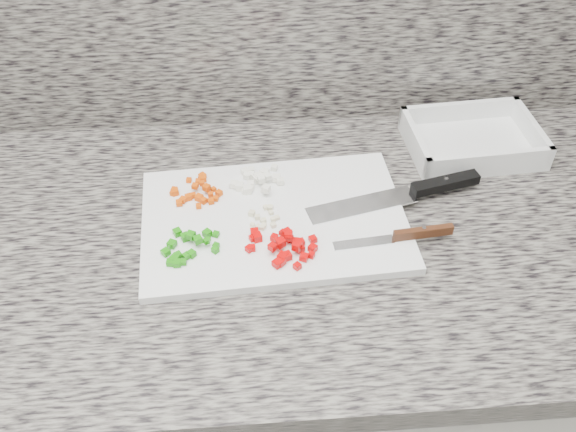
# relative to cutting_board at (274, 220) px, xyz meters

# --- Properties ---
(cabinet) EXTENTS (3.92, 0.62, 0.86)m
(cabinet) POSITION_rel_cutting_board_xyz_m (-0.10, -0.02, -0.48)
(cabinet) COLOR silver
(cabinet) RESTS_ON ground
(countertop) EXTENTS (3.96, 0.64, 0.04)m
(countertop) POSITION_rel_cutting_board_xyz_m (-0.10, -0.02, -0.03)
(countertop) COLOR slate
(countertop) RESTS_ON cabinet
(cutting_board) EXTENTS (0.42, 0.29, 0.01)m
(cutting_board) POSITION_rel_cutting_board_xyz_m (0.00, 0.00, 0.00)
(cutting_board) COLOR white
(cutting_board) RESTS_ON countertop
(carrot_pile) EXTENTS (0.09, 0.08, 0.02)m
(carrot_pile) POSITION_rel_cutting_board_xyz_m (-0.12, 0.06, 0.01)
(carrot_pile) COLOR #D04604
(carrot_pile) RESTS_ON cutting_board
(onion_pile) EXTENTS (0.09, 0.08, 0.02)m
(onion_pile) POSITION_rel_cutting_board_xyz_m (-0.02, 0.08, 0.01)
(onion_pile) COLOR white
(onion_pile) RESTS_ON cutting_board
(green_pepper_pile) EXTENTS (0.09, 0.08, 0.02)m
(green_pepper_pile) POSITION_rel_cutting_board_xyz_m (-0.13, -0.06, 0.01)
(green_pepper_pile) COLOR #197D0B
(green_pepper_pile) RESTS_ON cutting_board
(red_pepper_pile) EXTENTS (0.11, 0.08, 0.02)m
(red_pepper_pile) POSITION_rel_cutting_board_xyz_m (0.01, -0.07, 0.02)
(red_pepper_pile) COLOR #C30203
(red_pepper_pile) RESTS_ON cutting_board
(garlic_pile) EXTENTS (0.05, 0.05, 0.01)m
(garlic_pile) POSITION_rel_cutting_board_xyz_m (-0.02, -0.00, 0.01)
(garlic_pile) COLOR beige
(garlic_pile) RESTS_ON cutting_board
(chef_knife) EXTENTS (0.29, 0.10, 0.02)m
(chef_knife) POSITION_rel_cutting_board_xyz_m (0.23, 0.04, 0.01)
(chef_knife) COLOR white
(chef_knife) RESTS_ON cutting_board
(paring_knife) EXTENTS (0.18, 0.03, 0.02)m
(paring_knife) POSITION_rel_cutting_board_xyz_m (0.20, -0.06, 0.01)
(paring_knife) COLOR white
(paring_knife) RESTS_ON cutting_board
(tray) EXTENTS (0.23, 0.18, 0.05)m
(tray) POSITION_rel_cutting_board_xyz_m (0.36, 0.16, 0.01)
(tray) COLOR silver
(tray) RESTS_ON countertop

